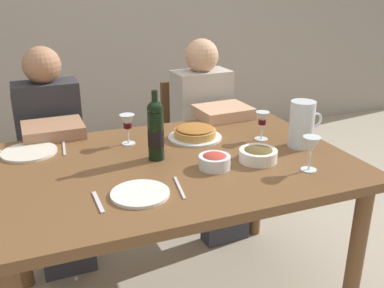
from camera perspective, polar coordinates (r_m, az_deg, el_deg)
dining_table at (r=1.87m, az=-2.40°, el=-4.84°), size 1.50×1.00×0.76m
wine_bottle at (r=1.81m, az=-4.83°, el=1.83°), size 0.07×0.07×0.30m
water_pitcher at (r=2.02m, az=14.32°, el=2.22°), size 0.17×0.11×0.21m
baked_tart at (r=2.08m, az=0.39°, el=1.49°), size 0.26×0.26×0.06m
salad_bowl at (r=1.75m, az=3.00°, el=-2.20°), size 0.13×0.13×0.06m
olive_bowl at (r=1.84m, az=8.76°, el=-1.34°), size 0.16×0.16×0.06m
wine_glass_left_diner at (r=1.77m, az=15.51°, el=-0.30°), size 0.07×0.07×0.14m
wine_glass_right_diner at (r=2.01m, az=-8.56°, el=2.76°), size 0.07×0.07×0.14m
wine_glass_centre at (r=2.07m, az=9.30°, el=3.18°), size 0.07×0.07×0.14m
dinner_plate_left_setting at (r=2.04m, az=-20.78°, el=-1.00°), size 0.24×0.24×0.01m
dinner_plate_right_setting at (r=1.56m, az=-6.89°, el=-6.55°), size 0.21×0.21×0.01m
knife_left_setting at (r=2.04m, az=-16.60°, el=-0.53°), size 0.02×0.18×0.00m
knife_right_setting at (r=1.60m, az=-1.66°, el=-5.79°), size 0.04×0.18×0.00m
spoon_right_setting at (r=1.53m, az=-12.35°, el=-7.52°), size 0.02×0.16×0.00m
chair_left at (r=2.70m, az=-18.07°, el=-1.52°), size 0.41×0.41×0.87m
diner_left at (r=2.44m, az=-17.86°, el=-0.89°), size 0.34×0.50×1.16m
chair_right at (r=2.85m, az=0.17°, el=0.73°), size 0.42×0.42×0.87m
diner_right at (r=2.61m, az=2.32°, el=1.56°), size 0.35×0.52×1.16m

